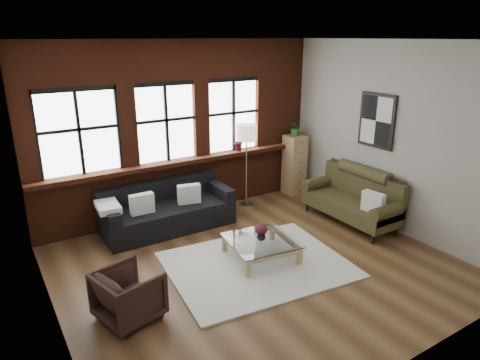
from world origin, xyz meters
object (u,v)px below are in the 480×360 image
dark_sofa (167,207)px  vase (261,236)px  vintage_settee (351,197)px  armchair (129,295)px  floor_lamp (246,162)px  coffee_table (261,249)px  drawer_chest (294,165)px

dark_sofa → vase: bearing=-66.9°
vintage_settee → armchair: 4.34m
vintage_settee → floor_lamp: size_ratio=1.05×
armchair → coffee_table: (2.17, 0.35, -0.16)m
vase → drawer_chest: drawer_chest is taller
dark_sofa → armchair: (-1.41, -2.13, -0.09)m
coffee_table → dark_sofa: bearing=113.1°
vintage_settee → coffee_table: 2.17m
armchair → floor_lamp: floor_lamp is taller
drawer_chest → armchair: bearing=-152.0°
coffee_table → drawer_chest: bearing=41.6°
dark_sofa → floor_lamp: floor_lamp is taller
coffee_table → floor_lamp: bearing=62.9°
vase → drawer_chest: bearing=41.6°
armchair → coffee_table: size_ratio=0.72×
dark_sofa → coffee_table: size_ratio=2.34×
vintage_settee → armchair: (-4.29, -0.59, -0.19)m
vase → coffee_table: bearing=-26.6°
drawer_chest → floor_lamp: 1.29m
coffee_table → vintage_settee: bearing=6.5°
armchair → floor_lamp: bearing=-68.4°
vintage_settee → drawer_chest: drawer_chest is taller
dark_sofa → drawer_chest: bearing=4.3°
vintage_settee → vase: size_ratio=13.43×
dark_sofa → vase: 1.94m
drawer_chest → floor_lamp: size_ratio=0.71×
coffee_table → floor_lamp: size_ratio=0.54×
armchair → floor_lamp: size_ratio=0.39×
vase → drawer_chest: 3.03m
vintage_settee → floor_lamp: 2.08m
vintage_settee → vase: 2.14m
vase → armchair: bearing=-170.9°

